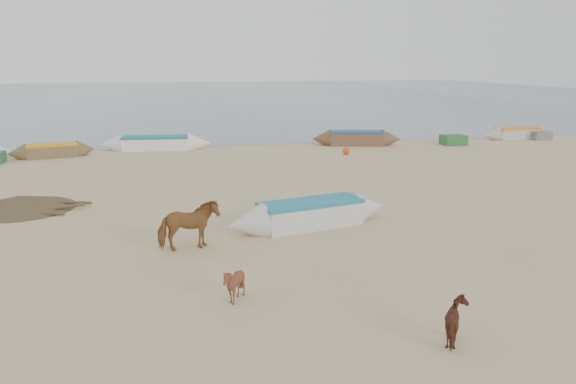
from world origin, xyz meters
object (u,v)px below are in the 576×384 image
(calf_front, at_px, (234,284))
(near_canoe, at_px, (310,214))
(calf_right, at_px, (459,322))
(cow_adult, at_px, (188,226))

(calf_front, bearing_deg, near_canoe, 133.49)
(near_canoe, bearing_deg, calf_right, -98.74)
(calf_right, relative_size, near_canoe, 0.15)
(cow_adult, xyz_separation_m, near_canoe, (4.08, 1.57, -0.30))
(calf_front, bearing_deg, calf_right, 38.76)
(cow_adult, relative_size, near_canoe, 0.30)
(calf_right, distance_m, near_canoe, 8.40)
(calf_right, height_order, near_canoe, near_canoe)
(calf_right, bearing_deg, cow_adult, 39.53)
(calf_front, height_order, near_canoe, near_canoe)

